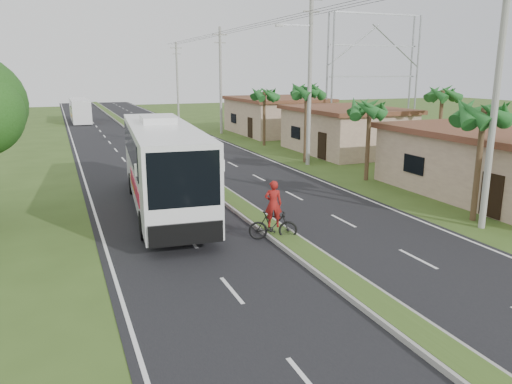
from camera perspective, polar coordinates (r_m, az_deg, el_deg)
name	(u,v)px	position (r m, az deg, el deg)	size (l,w,h in m)	color
ground	(332,274)	(16.87, 8.66, -9.23)	(180.00, 180.00, 0.00)	#37501D
road_asphalt	(185,168)	(34.89, -8.13, 2.75)	(14.00, 160.00, 0.02)	black
median_strip	(185,167)	(34.87, -8.14, 2.90)	(1.20, 160.00, 0.18)	gray
lane_edge_left	(83,175)	(33.98, -19.16, 1.82)	(0.12, 160.00, 0.01)	silver
lane_edge_right	(273,162)	(37.01, 2.00, 3.49)	(0.12, 160.00, 0.01)	silver
shop_near	(505,163)	(29.69, 26.59, 3.01)	(8.60, 12.60, 3.52)	tan
shop_mid	(345,130)	(41.89, 10.15, 7.03)	(7.60, 10.60, 3.67)	tan
shop_far	(276,115)	(54.22, 2.27, 8.76)	(8.60, 11.60, 3.82)	tan
palm_verge_a	(484,114)	(23.66, 24.59, 8.12)	(2.40, 2.40, 5.45)	#473321
palm_verge_b	(370,109)	(30.82, 12.86, 9.29)	(2.40, 2.40, 5.05)	#473321
palm_verge_c	(307,91)	(36.47, 5.80, 11.37)	(2.40, 2.40, 5.85)	#473321
palm_verge_d	(264,94)	(44.86, 0.95, 11.11)	(2.40, 2.40, 5.25)	#473321
palm_behind_shop	(443,94)	(38.17, 20.55, 10.41)	(2.40, 2.40, 5.65)	#473321
utility_pole_a	(496,93)	(22.56, 25.77, 10.18)	(1.60, 0.28, 11.00)	gray
utility_pole_b	(309,75)	(35.41, 6.12, 13.14)	(3.20, 0.28, 12.00)	gray
utility_pole_c	(221,80)	(53.93, -4.06, 12.70)	(1.60, 0.28, 11.00)	gray
utility_pole_d	(177,79)	(73.23, -8.99, 12.60)	(1.60, 0.28, 10.50)	gray
billboard_lattice	(374,68)	(52.72, 13.29, 13.61)	(10.18, 1.18, 12.07)	gray
coach_bus_main	(162,160)	(24.17, -10.66, 3.63)	(4.01, 13.76, 4.39)	white
coach_bus_far	(80,109)	(70.22, -19.49, 8.93)	(2.30, 10.32, 3.00)	white
motorcyclist	(273,219)	(19.62, 1.97, -3.10)	(2.00, 1.15, 2.41)	black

